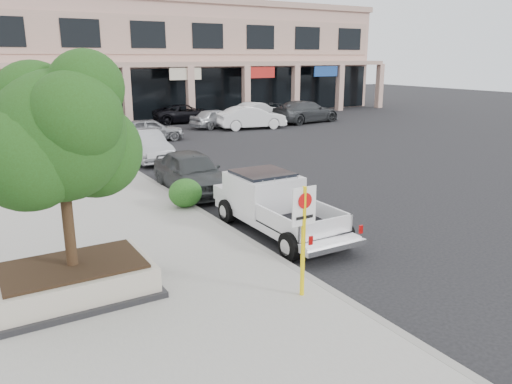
% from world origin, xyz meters
% --- Properties ---
extents(ground, '(120.00, 120.00, 0.00)m').
position_xyz_m(ground, '(0.00, 0.00, 0.00)').
color(ground, black).
rests_on(ground, ground).
extents(sidewalk, '(8.00, 52.00, 0.15)m').
position_xyz_m(sidewalk, '(-5.50, 6.00, 0.07)').
color(sidewalk, gray).
rests_on(sidewalk, ground).
extents(curb, '(0.20, 52.00, 0.15)m').
position_xyz_m(curb, '(-1.55, 6.00, 0.07)').
color(curb, gray).
rests_on(curb, ground).
extents(strip_mall, '(40.55, 12.43, 9.50)m').
position_xyz_m(strip_mall, '(8.00, 33.93, 4.75)').
color(strip_mall, tan).
rests_on(strip_mall, ground).
extents(planter, '(3.20, 2.20, 0.68)m').
position_xyz_m(planter, '(-6.20, 0.49, 0.48)').
color(planter, black).
rests_on(planter, sidewalk).
extents(planter_tree, '(2.90, 2.55, 4.00)m').
position_xyz_m(planter_tree, '(-6.07, 0.65, 3.41)').
color(planter_tree, '#321E13').
rests_on(planter_tree, planter).
extents(no_parking_sign, '(0.55, 0.09, 2.30)m').
position_xyz_m(no_parking_sign, '(-2.21, -1.89, 1.63)').
color(no_parking_sign, yellow).
rests_on(no_parking_sign, sidewalk).
extents(hedge, '(1.10, 0.99, 0.93)m').
position_xyz_m(hedge, '(-1.80, 5.10, 0.62)').
color(hedge, '#184513').
rests_on(hedge, sidewalk).
extents(pickup_truck, '(1.95, 5.21, 1.64)m').
position_xyz_m(pickup_truck, '(-0.35, 1.74, 0.82)').
color(pickup_truck, silver).
rests_on(pickup_truck, ground).
extents(curb_car_a, '(1.96, 4.55, 1.53)m').
position_xyz_m(curb_car_a, '(-0.65, 7.21, 0.77)').
color(curb_car_a, '#313436').
rests_on(curb_car_a, ground).
extents(curb_car_b, '(1.64, 4.42, 1.45)m').
position_xyz_m(curb_car_b, '(-0.21, 13.68, 0.72)').
color(curb_car_b, '#9A9CA2').
rests_on(curb_car_b, ground).
extents(curb_car_c, '(2.29, 5.30, 1.52)m').
position_xyz_m(curb_car_c, '(-0.66, 16.65, 0.76)').
color(curb_car_c, silver).
rests_on(curb_car_c, ground).
extents(curb_car_d, '(2.46, 4.96, 1.35)m').
position_xyz_m(curb_car_d, '(-0.30, 25.63, 0.68)').
color(curb_car_d, black).
rests_on(curb_car_d, ground).
extents(lot_car_a, '(4.14, 2.28, 1.33)m').
position_xyz_m(lot_car_a, '(2.00, 19.30, 0.67)').
color(lot_car_a, gray).
rests_on(lot_car_a, ground).
extents(lot_car_b, '(4.96, 2.40, 1.57)m').
position_xyz_m(lot_car_b, '(9.74, 20.61, 0.78)').
color(lot_car_b, silver).
rests_on(lot_car_b, ground).
extents(lot_car_c, '(5.97, 3.08, 1.65)m').
position_xyz_m(lot_car_c, '(15.04, 21.48, 0.83)').
color(lot_car_c, '#2F3134').
rests_on(lot_car_c, ground).
extents(lot_car_d, '(5.22, 2.92, 1.38)m').
position_xyz_m(lot_car_d, '(7.16, 26.03, 0.69)').
color(lot_car_d, black).
rests_on(lot_car_d, ground).
extents(lot_car_e, '(4.18, 2.25, 1.35)m').
position_xyz_m(lot_car_e, '(7.92, 22.35, 0.67)').
color(lot_car_e, '#ACAFB4').
rests_on(lot_car_e, ground).
extents(lot_car_f, '(4.46, 2.58, 1.39)m').
position_xyz_m(lot_car_f, '(12.69, 24.87, 0.69)').
color(lot_car_f, silver).
rests_on(lot_car_f, ground).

